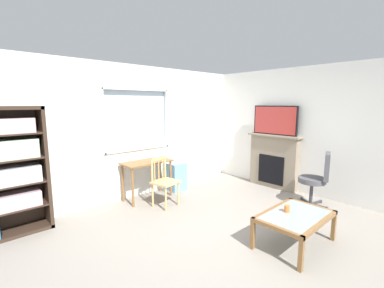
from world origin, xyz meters
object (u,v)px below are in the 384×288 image
fireplace (273,161)px  sippy_cup (287,209)px  office_chair (318,177)px  bookshelf (9,168)px  tv (275,120)px  wooden_chair (164,181)px  coffee_table (295,218)px  desk_under_window (147,167)px  plastic_drawer_unit (175,176)px

fireplace → sippy_cup: (-1.99, -1.35, -0.13)m
fireplace → office_chair: size_ratio=1.19×
bookshelf → sippy_cup: bearing=-46.2°
bookshelf → tv: size_ratio=1.81×
wooden_chair → tv: tv is taller
wooden_chair → coffee_table: (0.46, -2.25, -0.10)m
wooden_chair → office_chair: 2.77m
tv → office_chair: (-0.41, -1.12, -0.94)m
desk_under_window → tv: tv is taller
tv → sippy_cup: bearing=-145.6°
office_chair → sippy_cup: 1.58m
bookshelf → fireplace: bearing=-16.9°
desk_under_window → wooden_chair: (0.02, -0.51, -0.16)m
bookshelf → desk_under_window: size_ratio=1.89×
fireplace → office_chair: fireplace is taller
coffee_table → sippy_cup: 0.15m
coffee_table → plastic_drawer_unit: bearing=84.6°
wooden_chair → tv: (2.41, -0.79, 1.03)m
desk_under_window → fireplace: (2.45, -1.30, -0.03)m
office_chair → coffee_table: (-1.55, -0.34, -0.19)m
desk_under_window → office_chair: (2.02, -2.42, -0.07)m
plastic_drawer_unit → tv: size_ratio=0.59×
plastic_drawer_unit → office_chair: office_chair is taller
bookshelf → plastic_drawer_unit: (2.92, -0.06, -0.67)m
bookshelf → tv: bearing=-17.0°
bookshelf → wooden_chair: (2.20, -0.62, -0.50)m
desk_under_window → sippy_cup: 2.69m
plastic_drawer_unit → sippy_cup: (-0.28, -2.70, 0.17)m
fireplace → wooden_chair: bearing=162.1°
office_chair → tv: bearing=70.0°
fireplace → sippy_cup: bearing=-145.9°
tv → office_chair: 1.52m
wooden_chair → fireplace: 2.56m
desk_under_window → sippy_cup: bearing=-80.1°
coffee_table → sippy_cup: (-0.01, 0.11, 0.10)m
plastic_drawer_unit → sippy_cup: 2.72m
fireplace → tv: tv is taller
office_chair → bookshelf: bearing=148.9°
bookshelf → fireplace: size_ratio=1.53×
plastic_drawer_unit → coffee_table: (-0.26, -2.81, 0.07)m
wooden_chair → tv: bearing=-18.0°
bookshelf → fireplace: (4.63, -1.41, -0.37)m
wooden_chair → plastic_drawer_unit: size_ratio=1.52×
wooden_chair → plastic_drawer_unit: 0.93m
plastic_drawer_unit → fireplace: size_ratio=0.50×
bookshelf → office_chair: (4.20, -2.53, -0.41)m
bookshelf → tv: (4.61, -1.41, 0.53)m
office_chair → sippy_cup: size_ratio=11.11×
tv → bookshelf: bearing=163.0°
bookshelf → coffee_table: 3.95m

